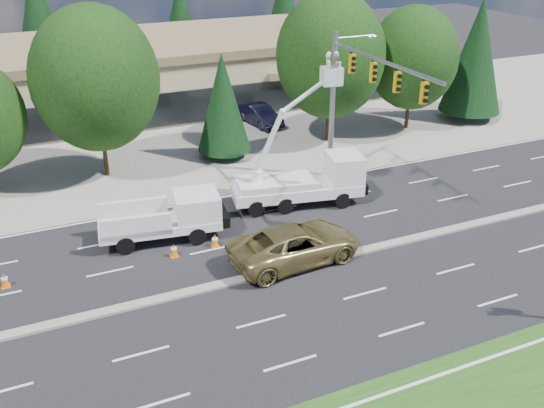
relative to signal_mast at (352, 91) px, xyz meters
name	(u,v)px	position (x,y,z in m)	size (l,w,h in m)	color
ground	(234,282)	(-10.03, -7.04, -6.06)	(140.00, 140.00, 0.00)	black
concrete_apron	(137,143)	(-10.03, 12.96, -6.05)	(140.00, 22.00, 0.01)	gray
road_median	(234,281)	(-10.03, -7.04, -6.00)	(120.00, 0.55, 0.12)	gray
strip_mall	(107,74)	(-10.03, 22.93, -3.23)	(50.40, 15.40, 5.50)	tan
tree_front_d	(95,79)	(-13.03, 7.96, 0.16)	(7.65, 7.65, 10.62)	#332114
tree_front_e	(223,102)	(-5.03, 7.96, -2.23)	(3.62, 3.62, 7.13)	#332114
tree_front_f	(330,56)	(2.97, 7.96, 0.14)	(7.63, 7.63, 10.59)	#332114
tree_front_g	(413,58)	(9.97, 7.96, -0.63)	(6.68, 6.68, 9.26)	#332114
tree_front_h	(476,56)	(15.97, 7.96, -0.97)	(4.81, 4.81, 9.48)	#332114
tree_back_b	(39,19)	(-14.03, 34.96, -0.16)	(5.58, 5.58, 10.99)	#332114
tree_back_c	(181,20)	(-0.03, 34.96, -1.13)	(4.66, 4.66, 9.19)	#332114
tree_back_d	(284,9)	(11.97, 34.96, -0.68)	(5.08, 5.08, 10.02)	#332114
signal_mast	(352,91)	(0.00, 0.00, 0.00)	(2.76, 10.16, 9.00)	gray
utility_pickup	(169,221)	(-11.58, -1.80, -5.09)	(6.36, 3.11, 2.34)	white
bucket_truck	(308,174)	(-3.18, -0.97, -4.25)	(7.70, 3.65, 8.65)	white
traffic_cone_a	(5,280)	(-19.55, -3.21, -5.72)	(0.40, 0.40, 0.70)	orange
traffic_cone_b	(174,250)	(-11.88, -3.71, -5.72)	(0.40, 0.40, 0.70)	orange
traffic_cone_c	(215,241)	(-9.73, -3.59, -5.72)	(0.40, 0.40, 0.70)	orange
minivan	(295,244)	(-6.64, -6.44, -5.16)	(2.99, 6.49, 1.80)	olive
parked_car_east	(260,115)	(-0.14, 13.35, -5.27)	(1.66, 4.75, 1.57)	black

